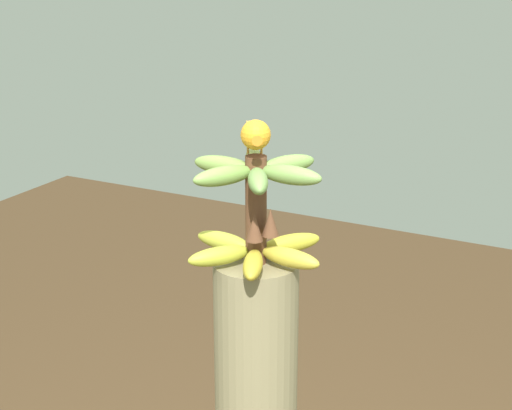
% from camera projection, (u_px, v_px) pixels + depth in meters
% --- Properties ---
extents(banana_bunch, '(0.31, 0.32, 0.24)m').
position_uv_depth(banana_bunch, '(256.00, 211.00, 1.74)').
color(banana_bunch, brown).
rests_on(banana_bunch, banana_tree).
extents(perched_bird, '(0.19, 0.13, 0.08)m').
position_uv_depth(perched_bird, '(255.00, 135.00, 1.69)').
color(perched_bird, '#C68933').
rests_on(perched_bird, banana_bunch).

